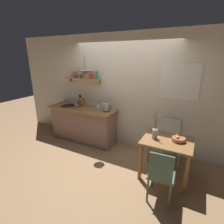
{
  "coord_description": "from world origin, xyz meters",
  "views": [
    {
      "loc": [
        1.66,
        -3.09,
        2.17
      ],
      "look_at": [
        -0.1,
        0.25,
        0.95
      ],
      "focal_mm": 27.5,
      "sensor_mm": 36.0,
      "label": 1
    }
  ],
  "objects_px": {
    "fruit_bowl": "(178,138)",
    "coffee_mug_spare": "(98,108)",
    "pendant_lamp": "(85,73)",
    "coffee_mug_by_sink": "(76,106)",
    "electric_kettle": "(106,107)",
    "twig_vase": "(155,133)",
    "dining_chair_far": "(171,139)",
    "knife_block": "(81,101)",
    "dining_table": "(167,147)",
    "dining_chair_near": "(161,174)"
  },
  "relations": [
    {
      "from": "fruit_bowl",
      "to": "coffee_mug_spare",
      "type": "relative_size",
      "value": 1.72
    },
    {
      "from": "pendant_lamp",
      "to": "coffee_mug_by_sink",
      "type": "bearing_deg",
      "value": 171.41
    },
    {
      "from": "electric_kettle",
      "to": "coffee_mug_by_sink",
      "type": "xyz_separation_m",
      "value": [
        -0.81,
        -0.11,
        -0.04
      ]
    },
    {
      "from": "coffee_mug_by_sink",
      "to": "coffee_mug_spare",
      "type": "height_order",
      "value": "coffee_mug_spare"
    },
    {
      "from": "twig_vase",
      "to": "fruit_bowl",
      "type": "bearing_deg",
      "value": 12.42
    },
    {
      "from": "dining_chair_far",
      "to": "knife_block",
      "type": "height_order",
      "value": "knife_block"
    },
    {
      "from": "dining_table",
      "to": "dining_chair_near",
      "type": "relative_size",
      "value": 0.98
    },
    {
      "from": "fruit_bowl",
      "to": "coffee_mug_by_sink",
      "type": "relative_size",
      "value": 1.76
    },
    {
      "from": "dining_chair_far",
      "to": "electric_kettle",
      "type": "xyz_separation_m",
      "value": [
        -1.53,
        -0.08,
        0.51
      ]
    },
    {
      "from": "dining_chair_far",
      "to": "pendant_lamp",
      "type": "height_order",
      "value": "pendant_lamp"
    },
    {
      "from": "dining_chair_far",
      "to": "coffee_mug_spare",
      "type": "bearing_deg",
      "value": -177.83
    },
    {
      "from": "fruit_bowl",
      "to": "coffee_mug_spare",
      "type": "bearing_deg",
      "value": 166.38
    },
    {
      "from": "knife_block",
      "to": "pendant_lamp",
      "type": "xyz_separation_m",
      "value": [
        0.37,
        -0.28,
        0.77
      ]
    },
    {
      "from": "twig_vase",
      "to": "coffee_mug_spare",
      "type": "xyz_separation_m",
      "value": [
        -1.56,
        0.56,
        0.13
      ]
    },
    {
      "from": "knife_block",
      "to": "fruit_bowl",
      "type": "bearing_deg",
      "value": -12.56
    },
    {
      "from": "dining_chair_far",
      "to": "coffee_mug_by_sink",
      "type": "relative_size",
      "value": 6.99
    },
    {
      "from": "electric_kettle",
      "to": "coffee_mug_by_sink",
      "type": "relative_size",
      "value": 1.87
    },
    {
      "from": "knife_block",
      "to": "coffee_mug_by_sink",
      "type": "bearing_deg",
      "value": -86.4
    },
    {
      "from": "dining_chair_far",
      "to": "knife_block",
      "type": "bearing_deg",
      "value": 179.4
    },
    {
      "from": "pendant_lamp",
      "to": "dining_chair_near",
      "type": "bearing_deg",
      "value": -25.84
    },
    {
      "from": "dining_chair_near",
      "to": "coffee_mug_spare",
      "type": "distance_m",
      "value": 2.24
    },
    {
      "from": "dining_table",
      "to": "twig_vase",
      "type": "height_order",
      "value": "twig_vase"
    },
    {
      "from": "fruit_bowl",
      "to": "twig_vase",
      "type": "xyz_separation_m",
      "value": [
        -0.4,
        -0.09,
        0.05
      ]
    },
    {
      "from": "dining_table",
      "to": "pendant_lamp",
      "type": "xyz_separation_m",
      "value": [
        -2.01,
        0.34,
        1.2
      ]
    },
    {
      "from": "coffee_mug_spare",
      "to": "coffee_mug_by_sink",
      "type": "bearing_deg",
      "value": -167.02
    },
    {
      "from": "dining_table",
      "to": "knife_block",
      "type": "distance_m",
      "value": 2.49
    },
    {
      "from": "dining_table",
      "to": "fruit_bowl",
      "type": "bearing_deg",
      "value": 15.84
    },
    {
      "from": "dining_chair_far",
      "to": "fruit_bowl",
      "type": "xyz_separation_m",
      "value": [
        0.19,
        -0.54,
        0.29
      ]
    },
    {
      "from": "dining_chair_near",
      "to": "dining_chair_far",
      "type": "xyz_separation_m",
      "value": [
        -0.07,
        1.25,
        0.01
      ]
    },
    {
      "from": "pendant_lamp",
      "to": "coffee_mug_spare",
      "type": "bearing_deg",
      "value": 41.23
    },
    {
      "from": "coffee_mug_by_sink",
      "to": "twig_vase",
      "type": "bearing_deg",
      "value": -11.43
    },
    {
      "from": "fruit_bowl",
      "to": "pendant_lamp",
      "type": "bearing_deg",
      "value": 172.41
    },
    {
      "from": "fruit_bowl",
      "to": "dining_chair_near",
      "type": "bearing_deg",
      "value": -99.29
    },
    {
      "from": "dining_table",
      "to": "dining_chair_near",
      "type": "xyz_separation_m",
      "value": [
        0.05,
        -0.66,
        -0.12
      ]
    },
    {
      "from": "dining_chair_near",
      "to": "pendant_lamp",
      "type": "relative_size",
      "value": 2.0
    },
    {
      "from": "dining_table",
      "to": "coffee_mug_spare",
      "type": "xyz_separation_m",
      "value": [
        -1.79,
        0.52,
        0.35
      ]
    },
    {
      "from": "electric_kettle",
      "to": "twig_vase",
      "type": "bearing_deg",
      "value": -22.42
    },
    {
      "from": "dining_table",
      "to": "coffee_mug_by_sink",
      "type": "relative_size",
      "value": 6.76
    },
    {
      "from": "coffee_mug_spare",
      "to": "pendant_lamp",
      "type": "xyz_separation_m",
      "value": [
        -0.21,
        -0.19,
        0.84
      ]
    },
    {
      "from": "dining_table",
      "to": "dining_chair_far",
      "type": "relative_size",
      "value": 0.97
    },
    {
      "from": "twig_vase",
      "to": "knife_block",
      "type": "xyz_separation_m",
      "value": [
        -2.15,
        0.65,
        0.2
      ]
    },
    {
      "from": "coffee_mug_by_sink",
      "to": "electric_kettle",
      "type": "bearing_deg",
      "value": 7.97
    },
    {
      "from": "dining_table",
      "to": "dining_chair_far",
      "type": "height_order",
      "value": "dining_chair_far"
    },
    {
      "from": "knife_block",
      "to": "coffee_mug_spare",
      "type": "distance_m",
      "value": 0.6
    },
    {
      "from": "coffee_mug_spare",
      "to": "pendant_lamp",
      "type": "distance_m",
      "value": 0.89
    },
    {
      "from": "fruit_bowl",
      "to": "electric_kettle",
      "type": "height_order",
      "value": "electric_kettle"
    },
    {
      "from": "twig_vase",
      "to": "electric_kettle",
      "type": "distance_m",
      "value": 1.44
    },
    {
      "from": "twig_vase",
      "to": "coffee_mug_spare",
      "type": "relative_size",
      "value": 4.0
    },
    {
      "from": "dining_chair_near",
      "to": "fruit_bowl",
      "type": "distance_m",
      "value": 0.78
    },
    {
      "from": "dining_table",
      "to": "fruit_bowl",
      "type": "distance_m",
      "value": 0.25
    }
  ]
}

